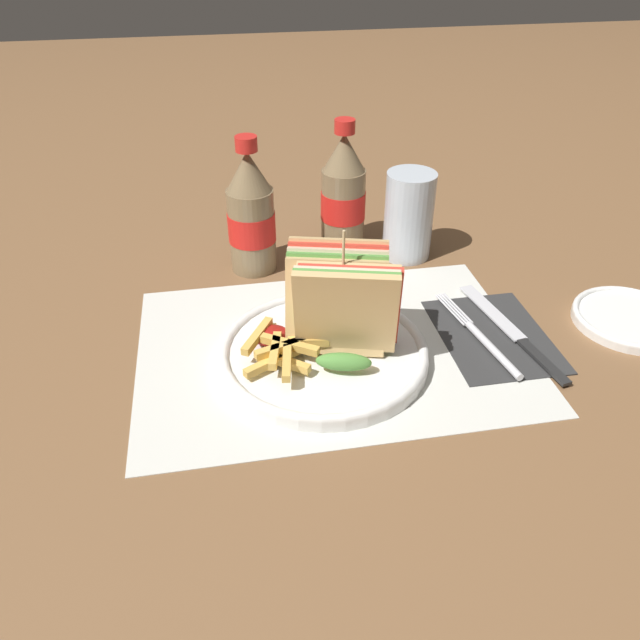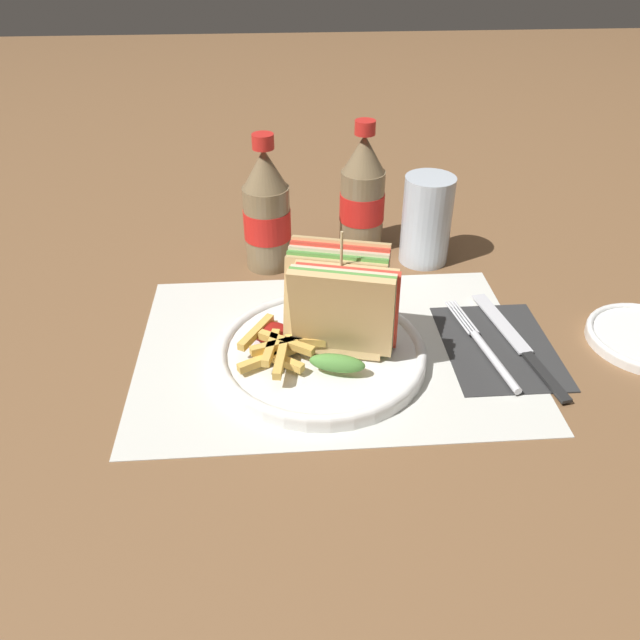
# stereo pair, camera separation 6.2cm
# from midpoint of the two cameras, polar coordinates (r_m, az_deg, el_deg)

# --- Properties ---
(ground_plane) EXTENTS (4.00, 4.00, 0.00)m
(ground_plane) POSITION_cam_midpoint_polar(r_m,az_deg,el_deg) (0.72, 0.12, -3.47)
(ground_plane) COLOR brown
(placemat) EXTENTS (0.45, 0.32, 0.00)m
(placemat) POSITION_cam_midpoint_polar(r_m,az_deg,el_deg) (0.74, -1.26, -2.61)
(placemat) COLOR silver
(placemat) RESTS_ON ground_plane
(plate_main) EXTENTS (0.24, 0.24, 0.02)m
(plate_main) POSITION_cam_midpoint_polar(r_m,az_deg,el_deg) (0.72, -2.21, -2.93)
(plate_main) COLOR white
(plate_main) RESTS_ON ground_plane
(club_sandwich) EXTENTS (0.13, 0.12, 0.15)m
(club_sandwich) POSITION_cam_midpoint_polar(r_m,az_deg,el_deg) (0.68, -0.65, 1.37)
(club_sandwich) COLOR tan
(club_sandwich) RESTS_ON plate_main
(fries_pile) EXTENTS (0.10, 0.11, 0.02)m
(fries_pile) POSITION_cam_midpoint_polar(r_m,az_deg,el_deg) (0.69, -6.26, -2.81)
(fries_pile) COLOR gold
(fries_pile) RESTS_ON plate_main
(ketchup_blob) EXTENTS (0.04, 0.04, 0.02)m
(ketchup_blob) POSITION_cam_midpoint_polar(r_m,az_deg,el_deg) (0.72, -7.01, -1.47)
(ketchup_blob) COLOR maroon
(ketchup_blob) RESTS_ON plate_main
(napkin) EXTENTS (0.13, 0.17, 0.00)m
(napkin) POSITION_cam_midpoint_polar(r_m,az_deg,el_deg) (0.78, 13.36, -1.40)
(napkin) COLOR #2D2D2D
(napkin) RESTS_ON ground_plane
(fork) EXTENTS (0.04, 0.18, 0.01)m
(fork) POSITION_cam_midpoint_polar(r_m,az_deg,el_deg) (0.75, 12.53, -1.92)
(fork) COLOR silver
(fork) RESTS_ON napkin
(knife) EXTENTS (0.05, 0.21, 0.00)m
(knife) POSITION_cam_midpoint_polar(r_m,az_deg,el_deg) (0.78, 15.01, -1.09)
(knife) COLOR black
(knife) RESTS_ON napkin
(coke_bottle_near) EXTENTS (0.07, 0.07, 0.19)m
(coke_bottle_near) POSITION_cam_midpoint_polar(r_m,az_deg,el_deg) (0.87, -8.40, 9.42)
(coke_bottle_near) COLOR #7A6647
(coke_bottle_near) RESTS_ON ground_plane
(coke_bottle_far) EXTENTS (0.07, 0.07, 0.19)m
(coke_bottle_far) POSITION_cam_midpoint_polar(r_m,az_deg,el_deg) (0.92, 0.18, 11.39)
(coke_bottle_far) COLOR #7A6647
(coke_bottle_far) RESTS_ON ground_plane
(glass_near) EXTENTS (0.07, 0.07, 0.13)m
(glass_near) POSITION_cam_midpoint_polar(r_m,az_deg,el_deg) (0.91, 6.12, 8.97)
(glass_near) COLOR silver
(glass_near) RESTS_ON ground_plane
(side_saucer) EXTENTS (0.14, 0.14, 0.01)m
(side_saucer) POSITION_cam_midpoint_polar(r_m,az_deg,el_deg) (0.85, 24.63, 0.09)
(side_saucer) COLOR white
(side_saucer) RESTS_ON ground_plane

